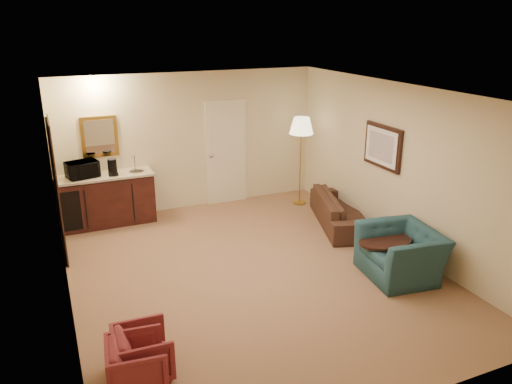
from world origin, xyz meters
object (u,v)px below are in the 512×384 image
coffee_table (384,255)px  microwave (82,168)px  wetbar_cabinet (108,199)px  sofa (341,205)px  coffee_maker (112,167)px  rose_chair_far (143,351)px  waste_bin (146,212)px  rose_chair_near (137,362)px  teal_armchair (402,245)px  floor_lamp (300,161)px

coffee_table → microwave: microwave is taller
wetbar_cabinet → coffee_table: (3.45, -3.42, -0.22)m
wetbar_cabinet → microwave: (-0.37, -0.00, 0.63)m
sofa → wetbar_cabinet: bearing=83.8°
sofa → coffee_maker: bearing=84.2°
rose_chair_far → wetbar_cabinet: bearing=-1.2°
sofa → coffee_table: size_ratio=2.26×
sofa → microwave: microwave is taller
sofa → waste_bin: size_ratio=6.69×
wetbar_cabinet → coffee_table: wetbar_cabinet is taller
coffee_table → wetbar_cabinet: bearing=135.3°
wetbar_cabinet → rose_chair_near: wetbar_cabinet is taller
teal_armchair → coffee_table: 0.34m
sofa → microwave: 4.56m
sofa → coffee_table: (-0.35, -1.71, -0.13)m
wetbar_cabinet → floor_lamp: 3.69m
wetbar_cabinet → sofa: (3.80, -1.71, -0.09)m
rose_chair_far → coffee_maker: (0.38, 4.23, 0.78)m
teal_armchair → sofa: bearing=179.5°
floor_lamp → teal_armchair: bearing=-91.6°
wetbar_cabinet → waste_bin: (0.65, -0.07, -0.32)m
rose_chair_far → teal_armchair: bearing=-77.9°
sofa → teal_armchair: 1.96m
microwave → teal_armchair: bearing=-58.3°
teal_armchair → waste_bin: teal_armchair is taller
coffee_table → coffee_maker: coffee_maker is taller
rose_chair_near → microwave: bearing=6.3°
rose_chair_near → rose_chair_far: bearing=-23.5°
rose_chair_far → waste_bin: bearing=-9.8°
microwave → waste_bin: bearing=-19.1°
wetbar_cabinet → rose_chair_far: size_ratio=2.81×
coffee_table → rose_chair_far: bearing=-166.3°
wetbar_cabinet → microwave: size_ratio=3.20×
rose_chair_far → floor_lamp: bearing=-43.0°
sofa → coffee_table: 1.75m
wetbar_cabinet → waste_bin: 0.73m
wetbar_cabinet → sofa: wetbar_cabinet is taller
coffee_table → coffee_maker: bearing=134.9°
wetbar_cabinet → coffee_table: size_ratio=1.95×
sofa → teal_armchair: bearing=-169.3°
wetbar_cabinet → teal_armchair: (3.55, -3.65, 0.01)m
rose_chair_near → microwave: (-0.03, 4.48, 0.80)m
teal_armchair → waste_bin: bearing=-134.1°
teal_armchair → coffee_table: bearing=-149.7°
wetbar_cabinet → rose_chair_near: bearing=-94.3°
coffee_table → waste_bin: coffee_table is taller
teal_armchair → rose_chair_far: (-3.80, -0.67, -0.18)m
teal_armchair → coffee_maker: (-3.42, 3.56, 0.59)m
waste_bin → coffee_maker: bearing=-177.7°
sofa → rose_chair_near: 4.98m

